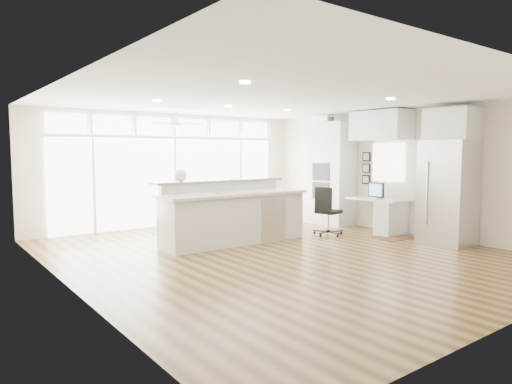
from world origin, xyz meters
TOP-DOWN VIEW (x-y plane):
  - floor at (0.00, 0.00)m, footprint 7.00×8.00m
  - ceiling at (0.00, 0.00)m, footprint 7.00×8.00m
  - wall_back at (0.00, 4.00)m, footprint 7.00×0.04m
  - wall_left at (-3.50, 0.00)m, footprint 0.04×8.00m
  - wall_right at (3.50, 0.00)m, footprint 0.04×8.00m
  - glass_wall at (0.00, 3.94)m, footprint 5.80×0.06m
  - transom_row at (0.00, 3.94)m, footprint 5.90×0.06m
  - desk_window at (3.46, 0.30)m, footprint 0.04×0.85m
  - ceiling_fan at (-0.50, 2.80)m, footprint 1.16×1.16m
  - recessed_lights at (0.00, 0.20)m, footprint 3.40×3.00m
  - oven_cabinet at (3.17, 1.80)m, footprint 0.64×1.20m
  - desk_nook at (3.13, 0.30)m, footprint 0.72×1.30m
  - upper_cabinets at (3.17, 0.30)m, footprint 0.64×1.30m
  - refrigerator at (3.11, -1.35)m, footprint 0.76×0.90m
  - fridge_cabinet at (3.17, -1.35)m, footprint 0.64×0.90m
  - framed_photos at (3.46, 0.92)m, footprint 0.06×0.22m
  - kitchen_island at (-0.08, 1.24)m, footprint 3.06×1.16m
  - rug at (2.88, -0.36)m, footprint 0.90×0.72m
  - office_chair at (2.01, 0.72)m, footprint 0.63×0.60m
  - fishbowl at (-1.03, 1.64)m, footprint 0.28×0.28m
  - monitor at (3.05, 0.30)m, footprint 0.13×0.46m
  - keyboard at (2.88, 0.30)m, footprint 0.18×0.37m
  - potted_plant at (3.17, 1.80)m, footprint 0.33×0.36m

SIDE VIEW (x-z plane):
  - floor at x=0.00m, z-range -0.02..0.00m
  - rug at x=2.88m, z-range 0.00..0.01m
  - desk_nook at x=3.13m, z-range 0.00..0.76m
  - office_chair at x=2.01m, z-range 0.00..1.03m
  - kitchen_island at x=-0.08m, z-range 0.00..1.22m
  - keyboard at x=2.88m, z-range 0.76..0.78m
  - monitor at x=3.05m, z-range 0.76..1.13m
  - refrigerator at x=3.11m, z-range 0.00..2.00m
  - glass_wall at x=0.00m, z-range 0.01..2.09m
  - oven_cabinet at x=3.17m, z-range 0.00..2.50m
  - fishbowl at x=-1.03m, z-range 1.22..1.46m
  - wall_back at x=0.00m, z-range 0.00..2.70m
  - wall_left at x=-3.50m, z-range 0.00..2.70m
  - wall_right at x=3.50m, z-range 0.00..2.70m
  - framed_photos at x=3.46m, z-range 1.00..1.80m
  - desk_window at x=3.46m, z-range 1.12..1.98m
  - fridge_cabinet at x=3.17m, z-range 2.00..2.60m
  - upper_cabinets at x=3.17m, z-range 2.03..2.67m
  - transom_row at x=0.00m, z-range 2.18..2.58m
  - ceiling_fan at x=-0.50m, z-range 2.32..2.64m
  - potted_plant at x=3.17m, z-range 2.50..2.75m
  - recessed_lights at x=0.00m, z-range 2.67..2.69m
  - ceiling at x=0.00m, z-range 2.69..2.71m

